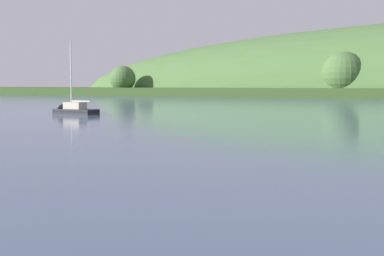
% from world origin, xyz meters
% --- Properties ---
extents(sailboat_near_mooring, '(7.31, 3.07, 11.32)m').
position_xyz_m(sailboat_near_mooring, '(-31.42, 79.68, 0.36)').
color(sailboat_near_mooring, '#232328').
rests_on(sailboat_near_mooring, ground).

